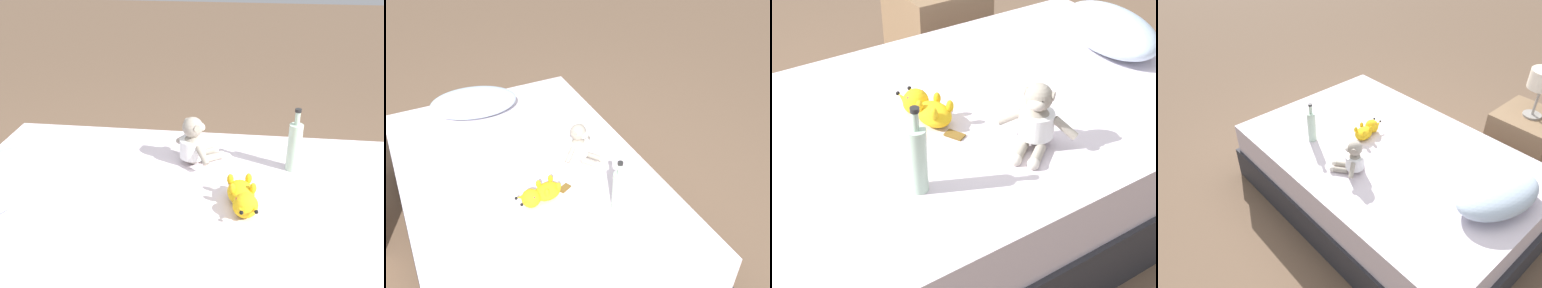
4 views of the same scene
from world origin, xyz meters
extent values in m
plane|color=brown|center=(0.00, 0.00, 0.00)|extent=(16.00, 16.00, 0.00)
cube|color=#2D2D33|center=(0.00, 0.00, 0.13)|extent=(1.39, 2.08, 0.26)
cube|color=silver|center=(0.00, 0.00, 0.38)|extent=(1.35, 2.01, 0.23)
ellipsoid|color=silver|center=(-0.09, 0.77, 0.58)|extent=(0.63, 0.44, 0.17)
ellipsoid|color=#9E9384|center=(0.33, 0.00, 0.57)|extent=(0.15, 0.15, 0.15)
cylinder|color=white|center=(0.33, 0.00, 0.57)|extent=(0.17, 0.17, 0.09)
sphere|color=#9E9384|center=(0.33, 0.00, 0.68)|extent=(0.10, 0.10, 0.10)
ellipsoid|color=beige|center=(0.36, -0.03, 0.67)|extent=(0.08, 0.07, 0.04)
sphere|color=black|center=(0.37, -0.02, 0.69)|extent=(0.01, 0.01, 0.01)
sphere|color=black|center=(0.34, -0.04, 0.69)|extent=(0.01, 0.01, 0.01)
cylinder|color=#9E9384|center=(0.37, 0.03, 0.69)|extent=(0.03, 0.03, 0.03)
cylinder|color=#9E9384|center=(0.30, -0.02, 0.69)|extent=(0.03, 0.03, 0.03)
cylinder|color=#9E9384|center=(0.41, 0.06, 0.58)|extent=(0.09, 0.08, 0.08)
cylinder|color=#9E9384|center=(0.26, -0.05, 0.58)|extent=(0.09, 0.08, 0.08)
cylinder|color=#9E9384|center=(0.41, -0.06, 0.51)|extent=(0.09, 0.10, 0.04)
cylinder|color=#9E9384|center=(0.36, -0.09, 0.51)|extent=(0.09, 0.10, 0.04)
sphere|color=beige|center=(0.44, -0.10, 0.51)|extent=(0.04, 0.04, 0.04)
sphere|color=beige|center=(0.39, -0.13, 0.51)|extent=(0.04, 0.04, 0.04)
ellipsoid|color=yellow|center=(0.04, -0.23, 0.54)|extent=(0.17, 0.14, 0.08)
sphere|color=yellow|center=(-0.06, -0.25, 0.54)|extent=(0.10, 0.10, 0.10)
cone|color=yellow|center=(-0.10, -0.29, 0.55)|extent=(0.07, 0.04, 0.05)
sphere|color=black|center=(-0.13, -0.29, 0.56)|extent=(0.02, 0.02, 0.02)
cone|color=yellow|center=(-0.11, -0.23, 0.55)|extent=(0.07, 0.04, 0.05)
sphere|color=black|center=(-0.14, -0.24, 0.56)|extent=(0.02, 0.02, 0.02)
sphere|color=red|center=(-0.06, -0.28, 0.57)|extent=(0.02, 0.02, 0.02)
sphere|color=red|center=(-0.07, -0.22, 0.57)|extent=(0.02, 0.02, 0.02)
ellipsoid|color=yellow|center=(0.01, -0.28, 0.57)|extent=(0.03, 0.03, 0.05)
ellipsoid|color=yellow|center=(0.00, -0.20, 0.57)|extent=(0.03, 0.03, 0.05)
ellipsoid|color=yellow|center=(0.09, -0.26, 0.57)|extent=(0.03, 0.03, 0.05)
ellipsoid|color=yellow|center=(0.07, -0.19, 0.57)|extent=(0.03, 0.03, 0.05)
cube|color=brown|center=(0.14, -0.21, 0.50)|extent=(0.08, 0.07, 0.01)
cylinder|color=#B2D1B7|center=(0.33, -0.46, 0.61)|extent=(0.06, 0.06, 0.23)
cylinder|color=#B2D1B7|center=(0.33, -0.46, 0.75)|extent=(0.02, 0.02, 0.06)
cylinder|color=black|center=(0.33, -0.46, 0.79)|extent=(0.03, 0.03, 0.01)
camera|label=1|loc=(-1.51, -0.22, 1.53)|focal=41.74mm
camera|label=2|loc=(-0.55, -1.79, 2.07)|focal=39.63mm
camera|label=3|loc=(1.53, -1.08, 1.63)|focal=52.27mm
camera|label=4|loc=(1.58, 1.37, 2.09)|focal=34.84mm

